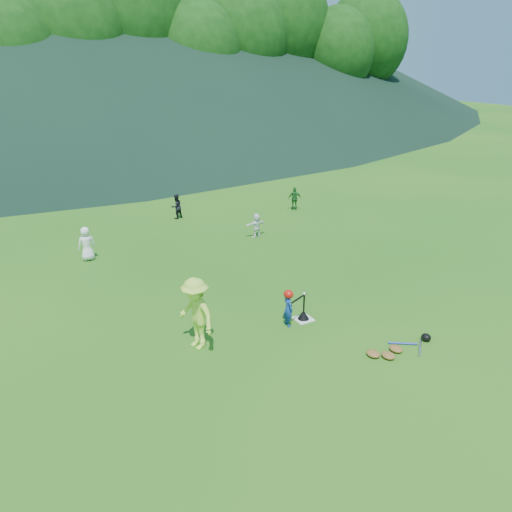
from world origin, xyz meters
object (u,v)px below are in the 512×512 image
at_px(home_plate, 303,319).
at_px(batter_child, 288,308).
at_px(fielder_d, 257,225).
at_px(fielder_a, 87,244).
at_px(adult_coach, 196,314).
at_px(fielder_b, 176,207).
at_px(batting_tee, 303,315).
at_px(equipment_pile, 396,349).
at_px(fielder_c, 295,199).

relative_size(home_plate, batter_child, 0.47).
bearing_deg(fielder_d, batter_child, 62.09).
bearing_deg(fielder_a, adult_coach, 96.83).
distance_m(adult_coach, fielder_a, 6.87).
distance_m(fielder_b, batting_tee, 9.82).
bearing_deg(fielder_a, fielder_b, -147.88).
bearing_deg(adult_coach, fielder_b, 147.62).
height_order(adult_coach, fielder_a, adult_coach).
xyz_separation_m(adult_coach, batting_tee, (2.91, -0.15, -0.74)).
bearing_deg(equipment_pile, batter_child, 124.10).
bearing_deg(batter_child, fielder_c, -28.43).
distance_m(home_plate, batting_tee, 0.12).
bearing_deg(equipment_pile, batting_tee, 113.69).
bearing_deg(fielder_b, home_plate, 69.71).
relative_size(adult_coach, batting_tee, 2.57).
height_order(batter_child, batting_tee, batter_child).
distance_m(adult_coach, fielder_c, 11.68).
bearing_deg(home_plate, batter_child, -174.42).
relative_size(fielder_a, fielder_d, 1.26).
bearing_deg(fielder_c, batter_child, 80.19).
distance_m(fielder_a, fielder_b, 5.15).
xyz_separation_m(fielder_b, equipment_pile, (0.71, -12.11, -0.45)).
bearing_deg(batting_tee, home_plate, 0.00).
xyz_separation_m(batter_child, fielder_b, (0.82, 9.86, 0.04)).
distance_m(home_plate, equipment_pile, 2.52).
distance_m(fielder_a, batting_tee, 7.99).
distance_m(fielder_b, fielder_c, 5.19).
distance_m(fielder_a, fielder_d, 6.10).
height_order(fielder_b, batting_tee, fielder_b).
bearing_deg(fielder_d, batting_tee, 66.10).
xyz_separation_m(batter_child, batting_tee, (0.52, 0.05, -0.35)).
distance_m(batter_child, equipment_pile, 2.76).
relative_size(home_plate, batting_tee, 0.66).
height_order(batter_child, adult_coach, adult_coach).
relative_size(fielder_b, batting_tee, 1.51).
bearing_deg(home_plate, adult_coach, 177.15).
bearing_deg(fielder_b, fielder_c, 146.10).
height_order(adult_coach, fielder_d, adult_coach).
bearing_deg(fielder_c, fielder_b, 9.28).
relative_size(batter_child, fielder_d, 1.04).
bearing_deg(fielder_d, home_plate, 66.10).
relative_size(adult_coach, equipment_pile, 0.97).
bearing_deg(fielder_b, batter_child, 66.73).
bearing_deg(fielder_c, batting_tee, 82.47).
distance_m(batter_child, fielder_b, 9.89).
height_order(fielder_c, fielder_d, fielder_c).
relative_size(home_plate, adult_coach, 0.26).
relative_size(fielder_d, equipment_pile, 0.51).
bearing_deg(fielder_a, batting_tee, 117.82).
xyz_separation_m(adult_coach, equipment_pile, (3.93, -2.45, -0.81)).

